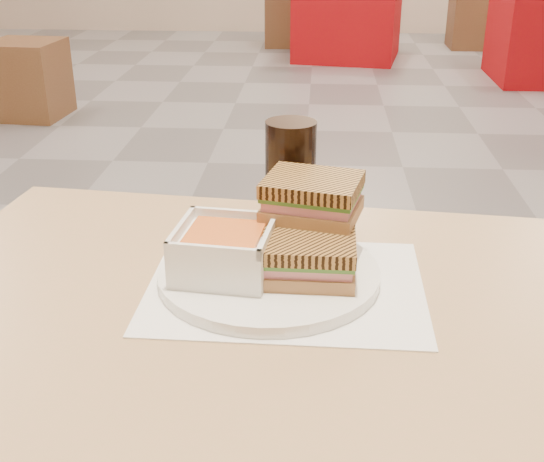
# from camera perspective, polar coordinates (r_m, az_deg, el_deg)

# --- Properties ---
(main_table) EXTENTS (1.26, 0.82, 0.75)m
(main_table) POSITION_cam_1_polar(r_m,az_deg,el_deg) (0.88, 8.12, -13.79)
(main_table) COLOR #A47752
(main_table) RESTS_ON ground
(tray_liner) EXTENTS (0.35, 0.27, 0.00)m
(tray_liner) POSITION_cam_1_polar(r_m,az_deg,el_deg) (0.89, 1.13, -4.45)
(tray_liner) COLOR white
(tray_liner) RESTS_ON main_table
(plate) EXTENTS (0.28, 0.28, 0.02)m
(plate) POSITION_cam_1_polar(r_m,az_deg,el_deg) (0.90, -0.26, -3.47)
(plate) COLOR white
(plate) RESTS_ON tray_liner
(soup_bowl) EXTENTS (0.13, 0.13, 0.06)m
(soup_bowl) POSITION_cam_1_polar(r_m,az_deg,el_deg) (0.88, -3.89, -1.72)
(soup_bowl) COLOR white
(soup_bowl) RESTS_ON plate
(panini_lower) EXTENTS (0.12, 0.10, 0.05)m
(panini_lower) POSITION_cam_1_polar(r_m,az_deg,el_deg) (0.87, 2.96, -2.16)
(panini_lower) COLOR #9C7348
(panini_lower) RESTS_ON plate
(panini_upper) EXTENTS (0.14, 0.12, 0.05)m
(panini_upper) POSITION_cam_1_polar(r_m,az_deg,el_deg) (0.91, 3.30, 2.77)
(panini_upper) COLOR #9C7348
(panini_upper) RESTS_ON panini_lower
(cola_glass) EXTENTS (0.07, 0.07, 0.16)m
(cola_glass) POSITION_cam_1_polar(r_m,az_deg,el_deg) (1.03, 1.51, 4.62)
(cola_glass) COLOR black
(cola_glass) RESTS_ON main_table
(bg_table_2) EXTENTS (0.98, 0.98, 0.75)m
(bg_table_2) POSITION_cam_1_polar(r_m,az_deg,el_deg) (6.42, 6.24, 17.13)
(bg_table_2) COLOR #99060E
(bg_table_2) RESTS_ON ground
(bg_chair_0r) EXTENTS (0.45, 0.45, 0.47)m
(bg_chair_0r) POSITION_cam_1_polar(r_m,az_deg,el_deg) (4.72, -19.20, 11.56)
(bg_chair_0r) COLOR brown
(bg_chair_0r) RESTS_ON ground
(bg_chair_2l) EXTENTS (0.41, 0.41, 0.46)m
(bg_chair_2l) POSITION_cam_1_polar(r_m,az_deg,el_deg) (7.01, 1.27, 16.66)
(bg_chair_2l) COLOR brown
(bg_chair_2l) RESTS_ON ground
(bg_chair_2r) EXTENTS (0.42, 0.42, 0.47)m
(bg_chair_2r) POSITION_cam_1_polar(r_m,az_deg,el_deg) (7.16, 15.99, 15.99)
(bg_chair_2r) COLOR brown
(bg_chair_2r) RESTS_ON ground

